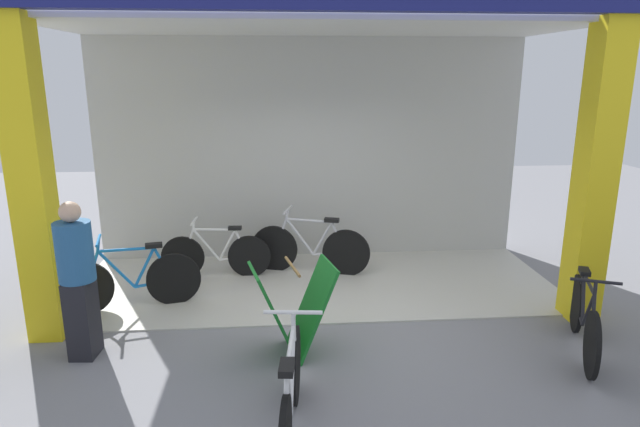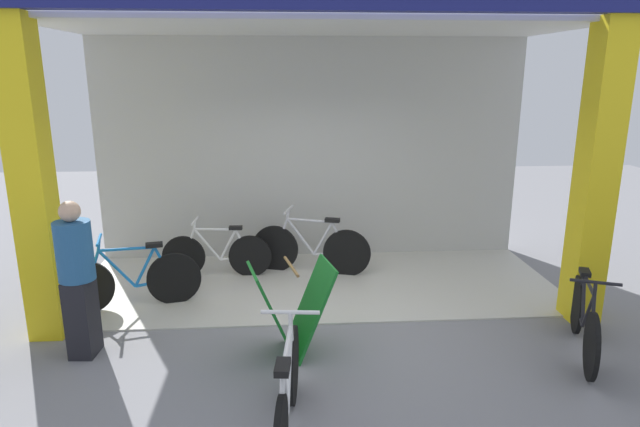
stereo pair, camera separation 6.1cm
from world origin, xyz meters
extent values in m
plane|color=gray|center=(0.00, 0.00, 0.00)|extent=(20.68, 20.68, 0.00)
cube|color=beige|center=(0.00, 1.25, 0.01)|extent=(6.34, 2.51, 0.02)
cube|color=#B7B7B2|center=(0.00, 2.51, 1.68)|extent=(6.34, 0.12, 3.35)
cube|color=yellow|center=(-3.00, 0.00, 1.68)|extent=(0.35, 0.36, 3.35)
cube|color=yellow|center=(3.00, 0.00, 1.68)|extent=(0.35, 0.36, 3.35)
cube|color=silver|center=(0.00, 1.25, 3.32)|extent=(6.34, 2.51, 0.06)
cylinder|color=black|center=(-0.91, 1.59, 0.30)|extent=(0.60, 0.06, 0.60)
cylinder|color=black|center=(-1.83, 1.63, 0.30)|extent=(0.60, 0.06, 0.60)
cylinder|color=white|center=(-1.13, 1.60, 0.28)|extent=(0.40, 0.05, 0.08)
cylinder|color=white|center=(-1.21, 1.61, 0.47)|extent=(0.26, 0.04, 0.45)
cylinder|color=white|center=(-1.50, 1.62, 0.48)|extent=(0.37, 0.05, 0.47)
cylinder|color=white|center=(-1.38, 1.61, 0.69)|extent=(0.57, 0.06, 0.05)
cylinder|color=white|center=(-1.01, 1.60, 0.49)|extent=(0.20, 0.04, 0.40)
cylinder|color=white|center=(-1.74, 1.63, 0.50)|extent=(0.18, 0.04, 0.41)
cylinder|color=white|center=(-1.66, 1.63, 0.76)|extent=(0.05, 0.03, 0.12)
cylinder|color=white|center=(-1.65, 1.62, 0.82)|extent=(0.05, 0.42, 0.03)
cube|color=black|center=(-1.10, 1.60, 0.71)|extent=(0.18, 0.10, 0.05)
cylinder|color=black|center=(0.44, 1.52, 0.34)|extent=(0.66, 0.22, 0.67)
cylinder|color=black|center=(-0.57, 1.79, 0.34)|extent=(0.66, 0.22, 0.67)
cylinder|color=silver|center=(0.20, 1.58, 0.31)|extent=(0.45, 0.15, 0.09)
cylinder|color=silver|center=(0.11, 1.61, 0.53)|extent=(0.29, 0.11, 0.51)
cylinder|color=silver|center=(-0.20, 1.69, 0.54)|extent=(0.41, 0.14, 0.53)
cylinder|color=silver|center=(-0.07, 1.66, 0.78)|extent=(0.63, 0.20, 0.05)
cylinder|color=silver|center=(0.33, 1.55, 0.56)|extent=(0.22, 0.09, 0.45)
cylinder|color=silver|center=(-0.47, 1.77, 0.56)|extent=(0.20, 0.09, 0.47)
cylinder|color=silver|center=(-0.37, 1.74, 0.86)|extent=(0.06, 0.05, 0.14)
cylinder|color=silver|center=(-0.36, 1.74, 0.93)|extent=(0.15, 0.46, 0.03)
cube|color=black|center=(0.24, 1.58, 0.80)|extent=(0.22, 0.15, 0.05)
cylinder|color=black|center=(-1.79, 0.73, 0.33)|extent=(0.65, 0.18, 0.65)
cylinder|color=black|center=(-2.78, 0.51, 0.33)|extent=(0.65, 0.18, 0.65)
cylinder|color=blue|center=(-2.03, 0.68, 0.30)|extent=(0.44, 0.13, 0.08)
cylinder|color=blue|center=(-2.12, 0.66, 0.52)|extent=(0.29, 0.10, 0.49)
cylinder|color=blue|center=(-2.42, 0.59, 0.52)|extent=(0.40, 0.12, 0.51)
cylinder|color=blue|center=(-2.30, 0.62, 0.76)|extent=(0.62, 0.17, 0.05)
cylinder|color=blue|center=(-1.90, 0.70, 0.54)|extent=(0.22, 0.08, 0.44)
cylinder|color=blue|center=(-2.68, 0.53, 0.55)|extent=(0.20, 0.08, 0.45)
cylinder|color=blue|center=(-2.59, 0.55, 0.83)|extent=(0.06, 0.05, 0.14)
cylinder|color=blue|center=(-2.58, 0.55, 0.90)|extent=(0.13, 0.45, 0.03)
cube|color=black|center=(-1.99, 0.68, 0.78)|extent=(0.22, 0.14, 0.05)
cylinder|color=black|center=(2.76, -0.34, 0.32)|extent=(0.28, 0.61, 0.64)
cylinder|color=black|center=(2.40, -1.26, 0.32)|extent=(0.28, 0.61, 0.64)
cylinder|color=black|center=(2.68, -0.56, 0.30)|extent=(0.19, 0.41, 0.08)
cylinder|color=black|center=(2.65, -0.64, 0.50)|extent=(0.14, 0.27, 0.48)
cylinder|color=black|center=(2.53, -0.93, 0.51)|extent=(0.18, 0.38, 0.50)
cylinder|color=black|center=(2.58, -0.81, 0.75)|extent=(0.26, 0.58, 0.05)
cylinder|color=black|center=(2.72, -0.44, 0.53)|extent=(0.11, 0.21, 0.43)
cylinder|color=black|center=(2.43, -1.17, 0.54)|extent=(0.10, 0.19, 0.44)
cylinder|color=black|center=(2.47, -1.09, 0.82)|extent=(0.05, 0.06, 0.13)
cylinder|color=black|center=(2.47, -1.08, 0.88)|extent=(0.43, 0.19, 0.03)
cube|color=black|center=(2.69, -0.53, 0.77)|extent=(0.16, 0.22, 0.05)
cylinder|color=black|center=(-0.37, -1.43, 0.34)|extent=(0.12, 0.68, 0.68)
cylinder|color=white|center=(-0.46, -2.22, 0.31)|extent=(0.08, 0.46, 0.09)
cylinder|color=white|center=(-0.45, -2.13, 0.53)|extent=(0.07, 0.30, 0.51)
cylinder|color=white|center=(-0.41, -1.81, 0.54)|extent=(0.08, 0.42, 0.53)
cylinder|color=white|center=(-0.43, -1.94, 0.79)|extent=(0.10, 0.65, 0.05)
cylinder|color=white|center=(-0.47, -2.36, 0.56)|extent=(0.06, 0.23, 0.45)
cylinder|color=white|center=(-0.39, -1.53, 0.57)|extent=(0.06, 0.21, 0.47)
cylinder|color=white|center=(-0.40, -1.63, 0.86)|extent=(0.04, 0.06, 0.14)
cylinder|color=white|center=(-0.40, -1.64, 0.93)|extent=(0.47, 0.08, 0.03)
cube|color=black|center=(-0.46, -2.26, 0.81)|extent=(0.12, 0.21, 0.05)
cube|color=#197226|center=(-0.56, -0.65, 0.47)|extent=(0.53, 0.63, 0.95)
cube|color=#197226|center=(-0.18, -0.57, 0.47)|extent=(0.53, 0.63, 0.95)
cylinder|color=olive|center=(-0.37, -0.61, 0.94)|extent=(0.15, 0.55, 0.03)
cube|color=black|center=(-2.47, -0.47, 0.40)|extent=(0.26, 0.33, 0.81)
cylinder|color=#26598C|center=(-2.47, -0.47, 1.11)|extent=(0.37, 0.37, 0.59)
sphere|color=#D8AD8C|center=(-2.47, -0.47, 1.50)|extent=(0.20, 0.20, 0.20)
camera|label=1|loc=(-0.50, -5.62, 2.78)|focal=30.41mm
camera|label=2|loc=(-0.44, -5.62, 2.78)|focal=30.41mm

